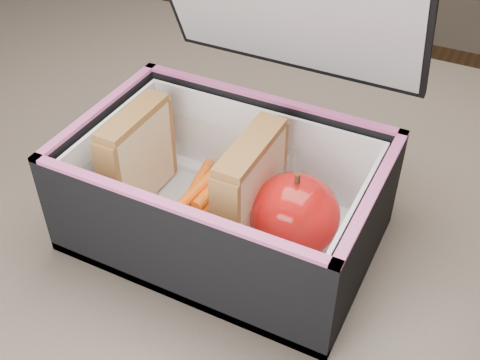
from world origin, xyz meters
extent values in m
cube|color=brown|center=(0.00, 0.00, 0.73)|extent=(1.20, 0.80, 0.03)
cube|color=#382D26|center=(-0.55, 0.35, 0.36)|extent=(0.05, 0.05, 0.72)
cube|color=black|center=(0.03, 0.08, 0.93)|extent=(0.27, 0.08, 0.16)
cube|color=#D6B682|center=(-0.07, -0.05, 0.81)|extent=(0.01, 0.09, 0.09)
cube|color=#D96367|center=(-0.07, -0.05, 0.81)|extent=(0.01, 0.08, 0.08)
cube|color=#D6B682|center=(-0.06, -0.05, 0.81)|extent=(0.01, 0.09, 0.09)
cube|color=olive|center=(-0.07, -0.05, 0.86)|extent=(0.02, 0.09, 0.01)
cube|color=#D6B682|center=(0.05, -0.05, 0.81)|extent=(0.01, 0.09, 0.10)
cube|color=#D96367|center=(0.05, -0.05, 0.81)|extent=(0.01, 0.09, 0.09)
cube|color=#D6B682|center=(0.06, -0.05, 0.81)|extent=(0.01, 0.09, 0.10)
cube|color=olive|center=(0.05, -0.05, 0.87)|extent=(0.03, 0.09, 0.01)
cylinder|color=#FF4700|center=(0.00, -0.03, 0.77)|extent=(0.02, 0.09, 0.01)
cylinder|color=#FF4700|center=(-0.01, -0.05, 0.78)|extent=(0.02, 0.09, 0.01)
cylinder|color=#FF4700|center=(0.01, -0.02, 0.79)|extent=(0.01, 0.09, 0.01)
cylinder|color=#FF4700|center=(-0.02, -0.04, 0.77)|extent=(0.03, 0.09, 0.01)
cylinder|color=#FF4700|center=(0.01, -0.05, 0.78)|extent=(0.03, 0.09, 0.01)
cylinder|color=#FF4700|center=(0.00, -0.04, 0.79)|extent=(0.02, 0.09, 0.01)
cylinder|color=#FF4700|center=(-0.02, -0.02, 0.77)|extent=(0.03, 0.09, 0.01)
cube|color=white|center=(0.10, -0.04, 0.77)|extent=(0.09, 0.09, 0.01)
ellipsoid|color=maroon|center=(0.10, -0.05, 0.81)|extent=(0.10, 0.10, 0.07)
cylinder|color=#402A17|center=(0.10, -0.05, 0.85)|extent=(0.01, 0.01, 0.01)
camera|label=1|loc=(0.23, -0.41, 1.16)|focal=45.00mm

